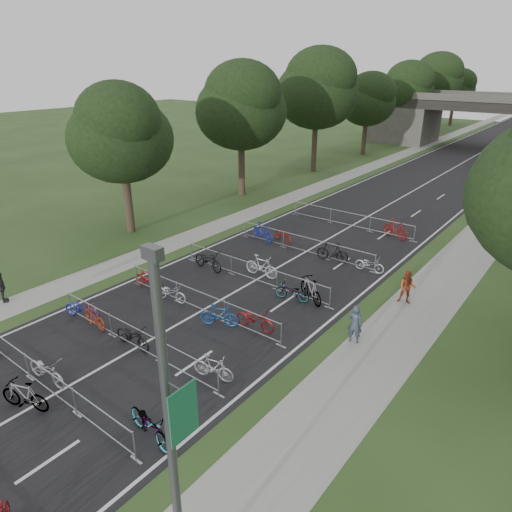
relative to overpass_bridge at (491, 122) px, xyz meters
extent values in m
cube|color=black|center=(0.00, -15.00, -3.53)|extent=(11.00, 140.00, 0.01)
cube|color=gray|center=(-7.50, -15.00, -3.53)|extent=(2.00, 140.00, 0.01)
cube|color=silver|center=(0.00, -15.00, -3.53)|extent=(0.12, 140.00, 0.00)
cube|color=#43403C|center=(-11.50, 0.00, -1.03)|extent=(8.00, 8.00, 5.00)
cube|color=black|center=(0.00, 0.00, 2.07)|extent=(30.00, 8.00, 1.20)
cube|color=#43403C|center=(0.00, -3.80, 3.07)|extent=(30.00, 0.40, 0.90)
cube|color=#43403C|center=(0.00, 3.80, 3.07)|extent=(30.00, 0.40, 0.90)
cylinder|color=#4C4C51|center=(8.30, -63.00, 0.47)|extent=(0.18, 0.18, 8.00)
cube|color=#4C4C51|center=(8.30, -63.00, 4.57)|extent=(0.35, 0.18, 0.22)
cube|color=#1D6544|center=(8.72, -63.00, 1.67)|extent=(0.03, 0.65, 1.10)
cylinder|color=#33261C|center=(-11.50, -49.00, -1.43)|extent=(0.56, 0.56, 4.20)
ellipsoid|color=black|center=(-11.50, -49.00, 2.68)|extent=(6.72, 6.72, 5.51)
sphere|color=black|center=(-10.90, -49.50, 4.03)|extent=(5.38, 5.38, 5.38)
sphere|color=black|center=(-12.00, -48.50, 1.84)|extent=(4.37, 4.37, 4.37)
cylinder|color=#33261C|center=(-11.50, -37.00, -1.17)|extent=(0.56, 0.56, 4.72)
ellipsoid|color=black|center=(-11.50, -37.00, 3.46)|extent=(7.56, 7.56, 6.20)
sphere|color=black|center=(-10.90, -37.50, 4.97)|extent=(6.05, 6.05, 6.05)
sphere|color=black|center=(-12.00, -36.50, 2.51)|extent=(4.91, 4.91, 4.91)
cylinder|color=#33261C|center=(-11.50, -25.00, -0.91)|extent=(0.56, 0.56, 5.25)
ellipsoid|color=black|center=(-11.50, -25.00, 4.24)|extent=(8.40, 8.40, 6.89)
sphere|color=black|center=(-10.90, -25.50, 5.92)|extent=(6.72, 6.72, 6.72)
sphere|color=black|center=(-12.00, -24.50, 3.19)|extent=(5.46, 5.46, 5.46)
cylinder|color=#33261C|center=(-11.50, -13.00, -1.43)|extent=(0.56, 0.56, 4.20)
ellipsoid|color=black|center=(-11.50, -13.00, 2.68)|extent=(6.72, 6.72, 5.51)
sphere|color=black|center=(-10.90, -13.50, 4.03)|extent=(5.38, 5.38, 5.38)
sphere|color=black|center=(-12.00, -12.50, 1.84)|extent=(4.37, 4.37, 4.37)
cylinder|color=#33261C|center=(-11.50, -1.00, -1.17)|extent=(0.56, 0.56, 4.72)
ellipsoid|color=black|center=(-11.50, -1.00, 3.46)|extent=(7.56, 7.56, 6.20)
sphere|color=black|center=(-10.90, -1.50, 4.97)|extent=(6.05, 6.05, 6.05)
sphere|color=black|center=(-12.00, -0.50, 2.51)|extent=(4.91, 4.91, 4.91)
cylinder|color=#33261C|center=(-11.50, 11.00, -0.91)|extent=(0.56, 0.56, 5.25)
ellipsoid|color=black|center=(-11.50, 11.00, 4.24)|extent=(8.40, 8.40, 6.89)
sphere|color=black|center=(-10.90, 10.50, 5.92)|extent=(6.72, 6.72, 6.72)
sphere|color=black|center=(-12.00, 11.50, 3.19)|extent=(5.46, 5.46, 5.46)
cylinder|color=#33261C|center=(-11.50, 23.00, -1.43)|extent=(0.56, 0.56, 4.20)
ellipsoid|color=black|center=(-11.50, 23.00, 2.68)|extent=(6.72, 6.72, 5.51)
sphere|color=black|center=(-10.90, 22.50, 4.03)|extent=(5.38, 5.38, 5.38)
sphere|color=black|center=(-12.00, 23.50, 1.84)|extent=(4.37, 4.37, 4.37)
cylinder|color=#9C9FA4|center=(0.00, -61.40, -2.48)|extent=(9.20, 0.04, 0.04)
cylinder|color=#9C9FA4|center=(0.00, -61.40, -3.35)|extent=(9.20, 0.04, 0.04)
cylinder|color=#9C9FA4|center=(-1.53, -61.40, -2.98)|extent=(0.05, 0.05, 1.10)
cube|color=#9C9FA4|center=(-1.53, -61.40, -3.52)|extent=(0.50, 0.08, 0.03)
cylinder|color=#9C9FA4|center=(1.53, -61.40, -2.98)|extent=(0.05, 0.05, 1.10)
cube|color=#9C9FA4|center=(1.53, -61.40, -3.52)|extent=(0.50, 0.08, 0.03)
cylinder|color=#9C9FA4|center=(4.60, -61.40, -2.98)|extent=(0.05, 0.05, 1.10)
cube|color=#9C9FA4|center=(4.60, -61.40, -3.52)|extent=(0.50, 0.08, 0.03)
cylinder|color=#9C9FA4|center=(0.00, -57.80, -2.48)|extent=(9.20, 0.04, 0.04)
cylinder|color=#9C9FA4|center=(0.00, -57.80, -3.35)|extent=(9.20, 0.04, 0.04)
cylinder|color=#9C9FA4|center=(-4.60, -57.80, -2.98)|extent=(0.05, 0.05, 1.10)
cube|color=#9C9FA4|center=(-4.60, -57.80, -3.52)|extent=(0.50, 0.08, 0.03)
cylinder|color=#9C9FA4|center=(-1.53, -57.80, -2.98)|extent=(0.05, 0.05, 1.10)
cube|color=#9C9FA4|center=(-1.53, -57.80, -3.52)|extent=(0.50, 0.08, 0.03)
cylinder|color=#9C9FA4|center=(1.53, -57.80, -2.98)|extent=(0.05, 0.05, 1.10)
cube|color=#9C9FA4|center=(1.53, -57.80, -3.52)|extent=(0.50, 0.08, 0.03)
cylinder|color=#9C9FA4|center=(4.60, -57.80, -2.98)|extent=(0.05, 0.05, 1.10)
cube|color=#9C9FA4|center=(4.60, -57.80, -3.52)|extent=(0.50, 0.08, 0.03)
cylinder|color=#9C9FA4|center=(0.00, -54.00, -2.48)|extent=(9.20, 0.04, 0.04)
cylinder|color=#9C9FA4|center=(0.00, -54.00, -3.35)|extent=(9.20, 0.04, 0.04)
cylinder|color=#9C9FA4|center=(-4.60, -54.00, -2.98)|extent=(0.05, 0.05, 1.10)
cube|color=#9C9FA4|center=(-4.60, -54.00, -3.52)|extent=(0.50, 0.08, 0.03)
cylinder|color=#9C9FA4|center=(-1.53, -54.00, -2.98)|extent=(0.05, 0.05, 1.10)
cube|color=#9C9FA4|center=(-1.53, -54.00, -3.52)|extent=(0.50, 0.08, 0.03)
cylinder|color=#9C9FA4|center=(1.53, -54.00, -2.98)|extent=(0.05, 0.05, 1.10)
cube|color=#9C9FA4|center=(1.53, -54.00, -3.52)|extent=(0.50, 0.08, 0.03)
cylinder|color=#9C9FA4|center=(4.60, -54.00, -2.98)|extent=(0.05, 0.05, 1.10)
cube|color=#9C9FA4|center=(4.60, -54.00, -3.52)|extent=(0.50, 0.08, 0.03)
cylinder|color=#9C9FA4|center=(0.00, -50.00, -2.48)|extent=(9.20, 0.04, 0.04)
cylinder|color=#9C9FA4|center=(0.00, -50.00, -3.35)|extent=(9.20, 0.04, 0.04)
cylinder|color=#9C9FA4|center=(-4.60, -50.00, -2.98)|extent=(0.05, 0.05, 1.10)
cube|color=#9C9FA4|center=(-4.60, -50.00, -3.52)|extent=(0.50, 0.08, 0.03)
cylinder|color=#9C9FA4|center=(-1.53, -50.00, -2.98)|extent=(0.05, 0.05, 1.10)
cube|color=#9C9FA4|center=(-1.53, -50.00, -3.52)|extent=(0.50, 0.08, 0.03)
cylinder|color=#9C9FA4|center=(1.53, -50.00, -2.98)|extent=(0.05, 0.05, 1.10)
cube|color=#9C9FA4|center=(1.53, -50.00, -3.52)|extent=(0.50, 0.08, 0.03)
cylinder|color=#9C9FA4|center=(4.60, -50.00, -2.98)|extent=(0.05, 0.05, 1.10)
cube|color=#9C9FA4|center=(4.60, -50.00, -3.52)|extent=(0.50, 0.08, 0.03)
cylinder|color=#9C9FA4|center=(0.00, -45.00, -2.48)|extent=(9.20, 0.04, 0.04)
cylinder|color=#9C9FA4|center=(0.00, -45.00, -3.35)|extent=(9.20, 0.04, 0.04)
cylinder|color=#9C9FA4|center=(-4.60, -45.00, -2.98)|extent=(0.05, 0.05, 1.10)
cube|color=#9C9FA4|center=(-4.60, -45.00, -3.52)|extent=(0.50, 0.08, 0.03)
cylinder|color=#9C9FA4|center=(-1.53, -45.00, -2.98)|extent=(0.05, 0.05, 1.10)
cube|color=#9C9FA4|center=(-1.53, -45.00, -3.52)|extent=(0.50, 0.08, 0.03)
cylinder|color=#9C9FA4|center=(1.53, -45.00, -2.98)|extent=(0.05, 0.05, 1.10)
cube|color=#9C9FA4|center=(1.53, -45.00, -3.52)|extent=(0.50, 0.08, 0.03)
cylinder|color=#9C9FA4|center=(4.60, -45.00, -2.98)|extent=(0.05, 0.05, 1.10)
cube|color=#9C9FA4|center=(4.60, -45.00, -3.52)|extent=(0.50, 0.08, 0.03)
cylinder|color=#9C9FA4|center=(0.00, -39.00, -2.48)|extent=(9.20, 0.04, 0.04)
cylinder|color=#9C9FA4|center=(0.00, -39.00, -3.35)|extent=(9.20, 0.04, 0.04)
cylinder|color=#9C9FA4|center=(-4.60, -39.00, -2.98)|extent=(0.05, 0.05, 1.10)
cube|color=#9C9FA4|center=(-4.60, -39.00, -3.52)|extent=(0.50, 0.08, 0.03)
cylinder|color=#9C9FA4|center=(-1.53, -39.00, -2.98)|extent=(0.05, 0.05, 1.10)
cube|color=#9C9FA4|center=(-1.53, -39.00, -3.52)|extent=(0.50, 0.08, 0.03)
cylinder|color=#9C9FA4|center=(1.53, -39.00, -2.98)|extent=(0.05, 0.05, 1.10)
cube|color=#9C9FA4|center=(1.53, -39.00, -3.52)|extent=(0.50, 0.08, 0.03)
cylinder|color=#9C9FA4|center=(4.60, -39.00, -2.98)|extent=(0.05, 0.05, 1.10)
cube|color=#9C9FA4|center=(4.60, -39.00, -3.52)|extent=(0.50, 0.08, 0.03)
imported|color=#9C9BA2|center=(-0.79, -61.08, -3.01)|extent=(2.04, 0.86, 1.05)
imported|color=#9C9FA4|center=(-0.04, -62.27, -2.97)|extent=(1.93, 1.17, 1.12)
imported|color=#9C9FA4|center=(4.30, -60.57, -2.96)|extent=(2.25, 1.06, 1.14)
imported|color=navy|center=(-3.83, -57.69, -3.04)|extent=(2.00, 1.18, 0.99)
imported|color=#983216|center=(-2.73, -57.80, -3.03)|extent=(1.71, 0.62, 1.01)
imported|color=black|center=(-0.15, -57.75, -3.03)|extent=(1.95, 0.74, 1.01)
imported|color=#A4A2AA|center=(3.85, -57.24, -3.04)|extent=(1.72, 0.84, 1.00)
imported|color=maroon|center=(-3.92, -53.86, -3.03)|extent=(1.71, 0.69, 1.00)
imported|color=#A5A5AD|center=(-1.86, -54.11, -3.07)|extent=(1.84, 0.91, 0.93)
imported|color=navy|center=(1.54, -54.38, -3.01)|extent=(1.79, 1.22, 1.05)
imported|color=maroon|center=(2.95, -53.62, -3.03)|extent=(1.96, 0.87, 1.00)
imported|color=black|center=(-2.95, -50.32, -2.97)|extent=(2.18, 0.91, 1.12)
imported|color=#9FA0A6|center=(-0.05, -49.23, -2.93)|extent=(2.05, 0.67, 1.22)
imported|color=#9C9FA4|center=(2.77, -50.46, -3.07)|extent=(1.84, 0.97, 0.92)
imported|color=#9C9FA4|center=(3.51, -49.93, -2.92)|extent=(2.05, 1.51, 1.22)
imported|color=navy|center=(-3.22, -44.93, -2.91)|extent=(2.15, 1.13, 1.24)
imported|color=maroon|center=(-2.08, -44.23, -3.07)|extent=(1.85, 1.18, 0.92)
imported|color=black|center=(1.96, -45.01, -2.95)|extent=(2.01, 0.86, 1.17)
imported|color=#AAACB2|center=(4.30, -45.00, -3.10)|extent=(1.71, 0.73, 0.87)
imported|color=maroon|center=(3.36, -39.08, -2.91)|extent=(2.15, 1.32, 1.25)
imported|color=#323C4C|center=(6.80, -51.87, -2.67)|extent=(0.70, 0.53, 1.72)
imported|color=#9E4022|center=(7.26, -47.28, -2.70)|extent=(0.96, 0.84, 1.67)
imported|color=#27272A|center=(-8.20, -59.18, -2.75)|extent=(1.00, 0.70, 1.57)
camera|label=1|loc=(13.49, -67.09, 7.26)|focal=32.00mm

